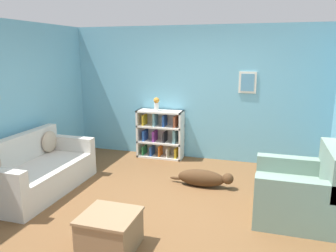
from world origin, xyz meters
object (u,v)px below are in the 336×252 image
(recliner_chair, at_px, (300,193))
(coffee_table, at_px, (110,230))
(bookshelf, at_px, (161,134))
(dog, at_px, (203,178))
(couch, at_px, (36,172))
(vase, at_px, (156,103))

(recliner_chair, distance_m, coffee_table, 2.43)
(recliner_chair, xyz_separation_m, coffee_table, (-2.03, -1.34, -0.12))
(bookshelf, height_order, recliner_chair, recliner_chair)
(coffee_table, distance_m, dog, 2.07)
(couch, xyz_separation_m, dog, (2.45, 0.90, -0.17))
(recliner_chair, relative_size, vase, 3.96)
(couch, bearing_deg, recliner_chair, 4.11)
(coffee_table, height_order, vase, vase)
(couch, bearing_deg, vase, 59.42)
(coffee_table, relative_size, dog, 0.57)
(bookshelf, relative_size, coffee_table, 1.61)
(dog, relative_size, vase, 3.98)
(recliner_chair, xyz_separation_m, dog, (-1.37, 0.63, -0.20))
(bookshelf, xyz_separation_m, coffee_table, (0.46, -3.20, -0.26))
(couch, xyz_separation_m, coffee_table, (1.79, -1.06, -0.09))
(couch, bearing_deg, dog, 20.19)
(couch, height_order, vase, vase)
(couch, relative_size, vase, 7.04)
(recliner_chair, distance_m, vase, 3.25)
(vase, bearing_deg, bookshelf, 14.63)
(couch, relative_size, recliner_chair, 1.78)
(vase, bearing_deg, recliner_chair, -35.66)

